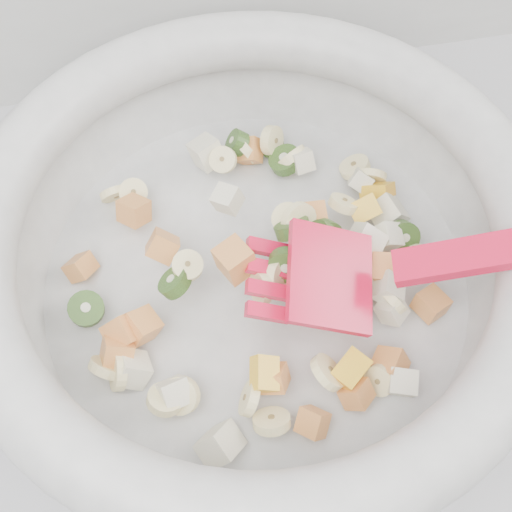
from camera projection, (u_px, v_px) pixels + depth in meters
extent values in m
cube|color=#9E9EA3|center=(327.00, 453.00, 0.89)|extent=(2.00, 0.60, 0.90)
cylinder|color=silver|center=(256.00, 282.00, 0.50)|extent=(0.34, 0.34, 0.02)
torus|color=silver|center=(256.00, 226.00, 0.44)|extent=(0.42, 0.42, 0.05)
cylinder|color=#F6EAA4|center=(223.00, 160.00, 0.52)|extent=(0.03, 0.02, 0.02)
cylinder|color=#F6EAA4|center=(299.00, 221.00, 0.46)|extent=(0.03, 0.03, 0.03)
cylinder|color=#F6EAA4|center=(272.00, 421.00, 0.43)|extent=(0.03, 0.03, 0.02)
cylinder|color=#F6EAA4|center=(380.00, 380.00, 0.44)|extent=(0.02, 0.03, 0.03)
cylinder|color=#F6EAA4|center=(133.00, 192.00, 0.52)|extent=(0.03, 0.02, 0.02)
cylinder|color=#F6EAA4|center=(165.00, 399.00, 0.43)|extent=(0.03, 0.03, 0.02)
cylinder|color=#F6EAA4|center=(343.00, 204.00, 0.50)|extent=(0.03, 0.02, 0.02)
cylinder|color=#F6EAA4|center=(245.00, 149.00, 0.54)|extent=(0.02, 0.04, 0.04)
cylinder|color=#F6EAA4|center=(272.00, 141.00, 0.54)|extent=(0.03, 0.03, 0.04)
cylinder|color=#F6EAA4|center=(288.00, 218.00, 0.48)|extent=(0.03, 0.03, 0.02)
cylinder|color=#F6EAA4|center=(293.00, 158.00, 0.54)|extent=(0.04, 0.02, 0.04)
cylinder|color=#F6EAA4|center=(418.00, 260.00, 0.49)|extent=(0.03, 0.03, 0.03)
cylinder|color=#F6EAA4|center=(392.00, 301.00, 0.46)|extent=(0.02, 0.03, 0.03)
cylinder|color=#F6EAA4|center=(328.00, 372.00, 0.43)|extent=(0.02, 0.03, 0.03)
cylinder|color=#F6EAA4|center=(118.00, 372.00, 0.44)|extent=(0.02, 0.03, 0.03)
cylinder|color=#F6EAA4|center=(188.00, 266.00, 0.46)|extent=(0.03, 0.03, 0.01)
cylinder|color=#F6EAA4|center=(181.00, 396.00, 0.43)|extent=(0.04, 0.04, 0.02)
cylinder|color=#F6EAA4|center=(108.00, 368.00, 0.45)|extent=(0.04, 0.03, 0.04)
cylinder|color=#F6EAA4|center=(261.00, 288.00, 0.44)|extent=(0.02, 0.03, 0.03)
cylinder|color=#F6EAA4|center=(115.00, 194.00, 0.52)|extent=(0.03, 0.02, 0.03)
cylinder|color=#F6EAA4|center=(315.00, 233.00, 0.47)|extent=(0.03, 0.02, 0.03)
cylinder|color=#F6EAA4|center=(372.00, 176.00, 0.53)|extent=(0.03, 0.02, 0.03)
cylinder|color=#F6EAA4|center=(249.00, 399.00, 0.43)|extent=(0.02, 0.03, 0.03)
cylinder|color=#F6EAA4|center=(355.00, 167.00, 0.54)|extent=(0.03, 0.03, 0.02)
cylinder|color=#F6EAA4|center=(278.00, 276.00, 0.45)|extent=(0.03, 0.03, 0.03)
cube|color=#F3924D|center=(81.00, 267.00, 0.49)|extent=(0.03, 0.03, 0.03)
cube|color=#F3924D|center=(235.00, 260.00, 0.45)|extent=(0.03, 0.03, 0.03)
cube|color=#F3924D|center=(389.00, 366.00, 0.45)|extent=(0.03, 0.03, 0.03)
cube|color=#F3924D|center=(141.00, 326.00, 0.45)|extent=(0.03, 0.03, 0.03)
cube|color=#F3924D|center=(384.00, 268.00, 0.47)|extent=(0.03, 0.03, 0.02)
cube|color=#F3924D|center=(431.00, 304.00, 0.47)|extent=(0.03, 0.03, 0.02)
cube|color=#F3924D|center=(339.00, 298.00, 0.46)|extent=(0.03, 0.03, 0.03)
cube|color=#F3924D|center=(163.00, 246.00, 0.48)|extent=(0.03, 0.03, 0.03)
cube|color=#F3924D|center=(117.00, 353.00, 0.45)|extent=(0.03, 0.03, 0.04)
cube|color=#F3924D|center=(123.00, 332.00, 0.45)|extent=(0.03, 0.03, 0.03)
cube|color=#F3924D|center=(313.00, 422.00, 0.43)|extent=(0.03, 0.03, 0.03)
cube|color=#F3924D|center=(274.00, 378.00, 0.43)|extent=(0.02, 0.03, 0.03)
cube|color=#F3924D|center=(249.00, 151.00, 0.54)|extent=(0.03, 0.03, 0.03)
cube|color=#F3924D|center=(313.00, 214.00, 0.49)|extent=(0.02, 0.02, 0.02)
cube|color=#F3924D|center=(357.00, 394.00, 0.44)|extent=(0.03, 0.03, 0.03)
cube|color=#F3924D|center=(134.00, 211.00, 0.50)|extent=(0.03, 0.03, 0.03)
cylinder|color=#4F8D2F|center=(237.00, 143.00, 0.54)|extent=(0.03, 0.03, 0.03)
cylinder|color=#4F8D2F|center=(86.00, 309.00, 0.47)|extent=(0.04, 0.04, 0.02)
cylinder|color=#4F8D2F|center=(175.00, 283.00, 0.46)|extent=(0.03, 0.03, 0.02)
cylinder|color=#4F8D2F|center=(272.00, 145.00, 0.55)|extent=(0.03, 0.03, 0.03)
cylinder|color=#4F8D2F|center=(403.00, 236.00, 0.49)|extent=(0.03, 0.03, 0.03)
cylinder|color=#4F8D2F|center=(293.00, 229.00, 0.46)|extent=(0.03, 0.03, 0.03)
cylinder|color=#4F8D2F|center=(286.00, 265.00, 0.45)|extent=(0.04, 0.02, 0.04)
cylinder|color=#4F8D2F|center=(319.00, 238.00, 0.46)|extent=(0.03, 0.03, 0.03)
cylinder|color=#4F8D2F|center=(308.00, 245.00, 0.46)|extent=(0.02, 0.04, 0.04)
cylinder|color=#4F8D2F|center=(325.00, 237.00, 0.47)|extent=(0.04, 0.03, 0.04)
cylinder|color=#4F8D2F|center=(285.00, 160.00, 0.54)|extent=(0.04, 0.04, 0.02)
cube|color=white|center=(388.00, 288.00, 0.46)|extent=(0.03, 0.03, 0.02)
cube|color=white|center=(388.00, 214.00, 0.51)|extent=(0.04, 0.03, 0.04)
cube|color=white|center=(131.00, 369.00, 0.45)|extent=(0.03, 0.03, 0.03)
cube|color=white|center=(220.00, 444.00, 0.42)|extent=(0.04, 0.03, 0.04)
cube|color=white|center=(386.00, 238.00, 0.49)|extent=(0.03, 0.02, 0.03)
cube|color=white|center=(174.00, 393.00, 0.43)|extent=(0.03, 0.03, 0.03)
cube|color=white|center=(356.00, 281.00, 0.46)|extent=(0.03, 0.03, 0.02)
cube|color=white|center=(361.00, 181.00, 0.52)|extent=(0.02, 0.03, 0.03)
cube|color=white|center=(367.00, 240.00, 0.48)|extent=(0.03, 0.03, 0.03)
cube|color=white|center=(401.00, 382.00, 0.44)|extent=(0.02, 0.03, 0.03)
cube|color=white|center=(303.00, 161.00, 0.53)|extent=(0.02, 0.02, 0.02)
cube|color=white|center=(227.00, 199.00, 0.48)|extent=(0.03, 0.03, 0.02)
cube|color=white|center=(392.00, 310.00, 0.46)|extent=(0.03, 0.03, 0.02)
cube|color=white|center=(207.00, 153.00, 0.53)|extent=(0.03, 0.04, 0.03)
cube|color=yellow|center=(377.00, 190.00, 0.52)|extent=(0.03, 0.03, 0.03)
cube|color=yellow|center=(351.00, 370.00, 0.44)|extent=(0.03, 0.03, 0.02)
cube|color=yellow|center=(365.00, 209.00, 0.50)|extent=(0.03, 0.02, 0.03)
cube|color=yellow|center=(265.00, 374.00, 0.43)|extent=(0.02, 0.03, 0.02)
cube|color=red|center=(330.00, 277.00, 0.44)|extent=(0.08, 0.08, 0.04)
cube|color=red|center=(268.00, 248.00, 0.45)|extent=(0.03, 0.02, 0.02)
cube|color=red|center=(268.00, 269.00, 0.44)|extent=(0.03, 0.02, 0.02)
cube|color=red|center=(268.00, 290.00, 0.44)|extent=(0.03, 0.02, 0.02)
cube|color=red|center=(268.00, 312.00, 0.43)|extent=(0.03, 0.02, 0.02)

